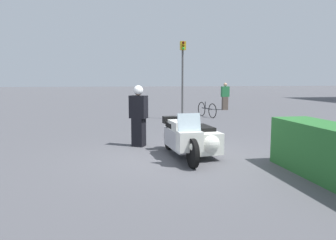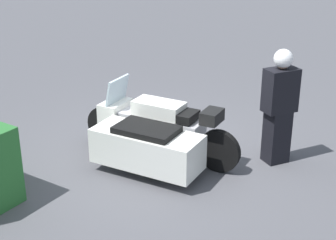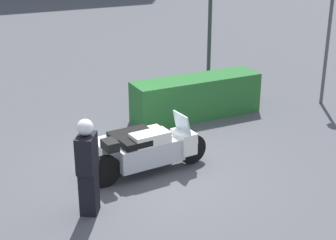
{
  "view_description": "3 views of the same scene",
  "coord_description": "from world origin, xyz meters",
  "views": [
    {
      "loc": [
        7.59,
        -1.7,
        1.88
      ],
      "look_at": [
        -0.89,
        -0.13,
        0.81
      ],
      "focal_mm": 35.0,
      "sensor_mm": 36.0,
      "label": 1
    },
    {
      "loc": [
        -3.97,
        5.81,
        3.51
      ],
      "look_at": [
        -0.45,
        0.43,
        0.86
      ],
      "focal_mm": 55.0,
      "sensor_mm": 36.0,
      "label": 2
    },
    {
      "loc": [
        -3.78,
        -8.33,
        4.68
      ],
      "look_at": [
        0.43,
        0.06,
        1.05
      ],
      "focal_mm": 55.0,
      "sensor_mm": 36.0,
      "label": 3
    }
  ],
  "objects": [
    {
      "name": "ground_plane",
      "position": [
        0.0,
        0.0,
        0.0
      ],
      "size": [
        160.0,
        160.0,
        0.0
      ],
      "primitive_type": "plane",
      "color": "#4C4C51"
    },
    {
      "name": "police_motorcycle",
      "position": [
        0.0,
        0.3,
        0.46
      ],
      "size": [
        2.59,
        1.19,
        1.15
      ],
      "rotation": [
        0.0,
        0.0,
        0.08
      ],
      "color": "black",
      "rests_on": "ground"
    },
    {
      "name": "officer_rider",
      "position": [
        -1.53,
        -0.85,
        0.91
      ],
      "size": [
        0.49,
        0.55,
        1.72
      ],
      "rotation": [
        0.0,
        0.0,
        -0.57
      ],
      "color": "black",
      "rests_on": "ground"
    },
    {
      "name": "traffic_light_far",
      "position": [
        -7.42,
        1.78,
        2.36
      ],
      "size": [
        0.23,
        0.26,
        3.62
      ],
      "rotation": [
        0.0,
        0.0,
        -0.0
      ],
      "color": "#4C4C4C",
      "rests_on": "ground"
    },
    {
      "name": "pedestrian_bystander",
      "position": [
        -11.77,
        5.5,
        0.84
      ],
      "size": [
        0.29,
        0.48,
        1.67
      ],
      "rotation": [
        0.0,
        0.0,
        3.13
      ],
      "color": "brown",
      "rests_on": "ground"
    },
    {
      "name": "bicycle_parked",
      "position": [
        -8.31,
        3.25,
        0.35
      ],
      "size": [
        1.76,
        0.46,
        0.78
      ],
      "rotation": [
        0.0,
        0.0,
        0.23
      ],
      "color": "black",
      "rests_on": "ground"
    }
  ]
}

